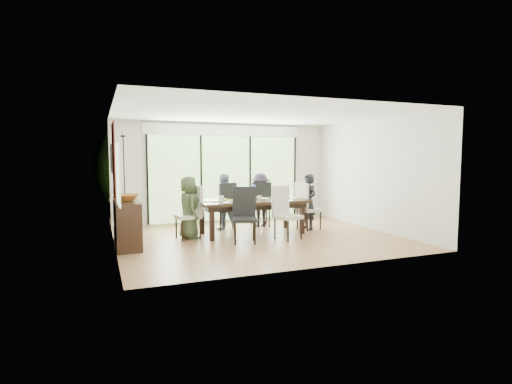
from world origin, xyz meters
name	(u,v)px	position (x,y,z in m)	size (l,w,h in m)	color
floor	(260,238)	(0.00, 0.00, -0.01)	(6.00, 5.00, 0.01)	brown
ceiling	(260,113)	(0.00, 0.00, 2.71)	(6.00, 5.00, 0.01)	white
wall_back	(226,173)	(0.00, 2.51, 1.35)	(6.00, 0.02, 2.70)	silver
wall_front	(320,184)	(0.00, -2.51, 1.35)	(6.00, 0.02, 2.70)	white
wall_left	(113,180)	(-3.01, 0.00, 1.35)	(0.02, 5.00, 2.70)	silver
wall_right	(374,175)	(3.01, 0.00, 1.35)	(0.02, 5.00, 2.70)	silver
glass_doors	(226,178)	(0.00, 2.47, 1.20)	(4.20, 0.02, 2.30)	#598C3F
blinds_header	(226,130)	(0.00, 2.46, 2.50)	(4.40, 0.06, 0.28)	white
mullion_a	(147,180)	(-2.10, 2.46, 1.20)	(0.05, 0.04, 2.30)	black
mullion_b	(201,179)	(-0.70, 2.46, 1.20)	(0.05, 0.04, 2.30)	black
mullion_c	(250,178)	(0.70, 2.46, 1.20)	(0.05, 0.04, 2.30)	black
mullion_d	(295,177)	(2.10, 2.46, 1.20)	(0.05, 0.04, 2.30)	black
side_window	(118,174)	(-2.97, -1.20, 1.50)	(0.02, 0.90, 1.00)	#8CAD7F
deck	(217,218)	(0.00, 3.40, -0.05)	(6.00, 1.80, 0.10)	#523623
rail_top	(210,196)	(0.00, 4.20, 0.55)	(6.00, 0.08, 0.06)	brown
foliage_left	(147,168)	(-1.80, 5.20, 1.44)	(3.20, 3.20, 3.20)	#14380F
foliage_mid	(209,156)	(0.40, 5.80, 1.80)	(4.00, 4.00, 4.00)	#14380F
foliage_right	(264,172)	(2.20, 5.00, 1.26)	(2.80, 2.80, 2.80)	#14380F
foliage_far	(177,161)	(-0.60, 6.50, 1.62)	(3.60, 3.60, 3.60)	#14380F
table_top	(252,201)	(0.03, 0.56, 0.76)	(2.54, 1.16, 0.06)	black
table_apron	(252,205)	(0.03, 0.56, 0.67)	(2.33, 0.95, 0.11)	black
table_leg_fl	(212,224)	(-1.05, 0.13, 0.37)	(0.10, 0.10, 0.73)	black
table_leg_fr	(302,218)	(1.11, 0.13, 0.37)	(0.10, 0.10, 0.73)	black
table_leg_bl	(202,218)	(-1.05, 0.99, 0.37)	(0.10, 0.10, 0.73)	black
table_leg_br	(286,213)	(1.11, 0.99, 0.37)	(0.10, 0.10, 0.73)	black
chair_left_end	(188,212)	(-1.47, 0.56, 0.58)	(0.49, 0.49, 1.16)	white
chair_right_end	(309,206)	(1.53, 0.56, 0.58)	(0.49, 0.49, 1.16)	silver
chair_far_left	(223,206)	(-0.42, 1.41, 0.58)	(0.49, 0.49, 1.16)	black
chair_far_right	(260,204)	(0.58, 1.41, 0.58)	(0.49, 0.49, 1.16)	black
chair_near_left	(245,215)	(-0.47, -0.31, 0.58)	(0.49, 0.49, 1.16)	black
chair_near_right	(288,213)	(0.53, -0.31, 0.58)	(0.49, 0.49, 1.16)	silver
person_left_end	(189,207)	(-1.45, 0.56, 0.68)	(0.64, 0.40, 1.37)	#3C4B32
person_right_end	(308,202)	(1.51, 0.56, 0.68)	(0.64, 0.40, 1.37)	black
person_far_left	(223,202)	(-0.42, 1.39, 0.68)	(0.64, 0.40, 1.37)	slate
person_far_right	(260,200)	(0.58, 1.39, 0.68)	(0.64, 0.40, 1.37)	#281F2F
placemat_left	(212,201)	(-0.92, 0.56, 0.80)	(0.47, 0.34, 0.01)	olive
placemat_right	(289,198)	(0.98, 0.56, 0.80)	(0.47, 0.34, 0.01)	#9EBE43
placemat_far_l	(228,199)	(-0.42, 0.96, 0.80)	(0.47, 0.34, 0.01)	#A7C044
placemat_far_r	(267,197)	(0.58, 0.96, 0.80)	(0.47, 0.34, 0.01)	#77A139
placemat_paper	(234,202)	(-0.52, 0.26, 0.80)	(0.47, 0.34, 0.01)	white
tablet_far_l	(233,198)	(-0.32, 0.91, 0.81)	(0.28, 0.19, 0.01)	black
tablet_far_r	(266,197)	(0.53, 0.91, 0.81)	(0.25, 0.18, 0.01)	black
papers	(280,199)	(0.73, 0.51, 0.80)	(0.32, 0.23, 0.00)	white
platter_base	(234,201)	(-0.52, 0.26, 0.81)	(0.28, 0.28, 0.03)	white
platter_snacks	(234,200)	(-0.52, 0.26, 0.83)	(0.21, 0.21, 0.01)	orange
vase	(253,197)	(0.08, 0.61, 0.86)	(0.08, 0.08, 0.13)	silver
hyacinth_stems	(253,191)	(0.08, 0.61, 0.98)	(0.04, 0.04, 0.17)	#337226
hyacinth_blooms	(253,187)	(0.08, 0.61, 1.09)	(0.12, 0.12, 0.12)	#5447B2
laptop	(218,201)	(-0.82, 0.46, 0.81)	(0.35, 0.22, 0.03)	silver
cup_a	(221,198)	(-0.67, 0.71, 0.84)	(0.13, 0.13, 0.10)	white
cup_b	(260,198)	(0.18, 0.46, 0.84)	(0.11, 0.11, 0.10)	white
cup_c	(281,196)	(0.83, 0.66, 0.84)	(0.13, 0.13, 0.10)	white
book	(261,199)	(0.28, 0.61, 0.80)	(0.17, 0.24, 0.02)	white
sideboard	(127,223)	(-2.76, 0.37, 0.46)	(0.46, 1.63, 0.92)	black
bowl	(126,198)	(-2.76, 0.27, 0.97)	(0.48, 0.48, 0.12)	#965A20
candlestick_base	(125,197)	(-2.76, 0.72, 0.94)	(0.10, 0.10, 0.04)	black
candlestick_shaft	(124,167)	(-2.76, 0.72, 1.58)	(0.02, 0.02, 1.27)	black
candlestick_pan	(123,136)	(-2.76, 0.72, 2.21)	(0.10, 0.10, 0.03)	black
candle	(123,133)	(-2.76, 0.72, 2.27)	(0.04, 0.04, 0.10)	silver
tapestry	(114,161)	(-2.97, 0.40, 1.70)	(0.02, 1.00, 1.50)	maroon
art_frame	(111,158)	(-2.97, 1.70, 1.75)	(0.03, 0.55, 0.65)	black
art_canvas	(112,158)	(-2.95, 1.70, 1.75)	(0.01, 0.45, 0.55)	#1A4C55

